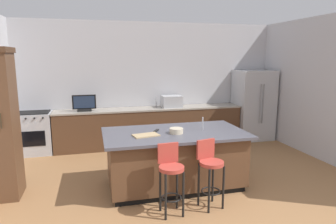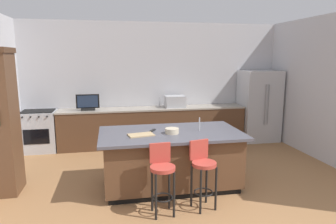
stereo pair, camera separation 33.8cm
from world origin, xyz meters
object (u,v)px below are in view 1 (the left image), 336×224
range_oven (34,133)px  tv_remote (156,131)px  bar_stool_left (171,173)px  cutting_board (146,135)px  refrigerator (253,105)px  tv_monitor (84,104)px  cell_phone (179,129)px  fruit_bowl (176,131)px  microwave (172,101)px  bar_stool_right (210,168)px  kitchen_island (175,158)px

range_oven → tv_remote: bearing=-45.1°
bar_stool_left → cutting_board: 0.83m
refrigerator → tv_monitor: (-4.21, 0.02, 0.19)m
cell_phone → fruit_bowl: bearing=-91.6°
microwave → cutting_board: 2.74m
cutting_board → cell_phone: bearing=25.1°
refrigerator → range_oven: (-5.30, 0.07, -0.43)m
tv_monitor → bar_stool_left: tv_monitor is taller
bar_stool_right → tv_monitor: bearing=105.2°
tv_monitor → fruit_bowl: size_ratio=2.36×
tv_monitor → cell_phone: size_ratio=3.43×
fruit_bowl → kitchen_island: bearing=89.1°
cutting_board → refrigerator: bearing=36.9°
bar_stool_left → bar_stool_right: bearing=0.8°
kitchen_island → cell_phone: 0.50m
refrigerator → kitchen_island: bearing=-139.9°
microwave → kitchen_island: bearing=-103.8°
refrigerator → bar_stool_left: refrigerator is taller
refrigerator → microwave: refrigerator is taller
kitchen_island → cutting_board: size_ratio=5.88×
refrigerator → tv_remote: size_ratio=10.46×
microwave → refrigerator: bearing=-1.8°
bar_stool_right → tv_remote: (-0.57, 0.92, 0.35)m
tv_remote → cutting_board: tv_remote is taller
refrigerator → tv_remote: bearing=-144.1°
fruit_bowl → bar_stool_left: bearing=-111.1°
microwave → bar_stool_right: size_ratio=0.50×
bar_stool_left → tv_remote: 1.03m
refrigerator → fruit_bowl: bearing=-138.8°
microwave → tv_monitor: tv_monitor is taller
kitchen_island → range_oven: bearing=136.8°
range_oven → fruit_bowl: 3.59m
fruit_bowl → cutting_board: bearing=-176.9°
range_oven → fruit_bowl: size_ratio=4.28×
bar_stool_left → bar_stool_right: (0.59, 0.05, -0.00)m
refrigerator → bar_stool_right: size_ratio=1.85×
bar_stool_left → fruit_bowl: (0.29, 0.75, 0.38)m
refrigerator → cell_phone: (-2.65, -2.16, 0.03)m
tv_remote → cutting_board: 0.32m
tv_monitor → bar_stool_left: size_ratio=0.53×
refrigerator → cell_phone: size_ratio=11.86×
kitchen_island → range_oven: 3.49m
microwave → tv_monitor: bearing=-178.5°
kitchen_island → bar_stool_left: bearing=-109.0°
kitchen_island → tv_monitor: 2.82m
refrigerator → bar_stool_right: refrigerator is taller
range_oven → microwave: (3.13, 0.00, 0.59)m
tv_remote → refrigerator: bearing=66.8°
cell_phone → cutting_board: (-0.61, -0.29, 0.01)m
refrigerator → tv_monitor: refrigerator is taller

